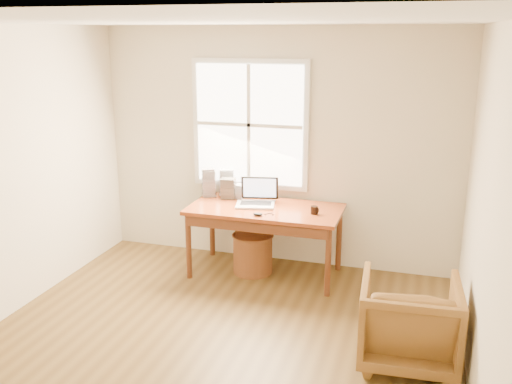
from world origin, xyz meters
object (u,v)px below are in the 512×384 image
desk (265,209)px  wicker_stool (253,254)px  armchair (409,321)px  laptop (255,192)px  coffee_mug (314,210)px  cd_stack_a (227,182)px

desk → wicker_stool: desk is taller
armchair → wicker_stool: armchair is taller
laptop → armchair: bearing=-51.4°
desk → armchair: bearing=-40.3°
laptop → coffee_mug: size_ratio=5.18×
coffee_mug → cd_stack_a: bearing=137.8°
armchair → cd_stack_a: cd_stack_a is taller
armchair → laptop: (-1.67, 1.34, 0.55)m
armchair → cd_stack_a: size_ratio=2.56×
desk → laptop: 0.21m
wicker_stool → coffee_mug: size_ratio=5.23×
wicker_stool → coffee_mug: coffee_mug is taller
cd_stack_a → coffee_mug: bearing=-20.4°
desk → wicker_stool: bearing=180.0°
armchair → coffee_mug: 1.67m
desk → cd_stack_a: size_ratio=5.33×
wicker_stool → cd_stack_a: cd_stack_a is taller
wicker_stool → cd_stack_a: 0.87m
laptop → coffee_mug: (0.65, -0.09, -0.11)m
wicker_stool → cd_stack_a: bearing=140.4°
wicker_stool → laptop: laptop is taller
desk → armchair: (1.55, -1.32, -0.38)m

